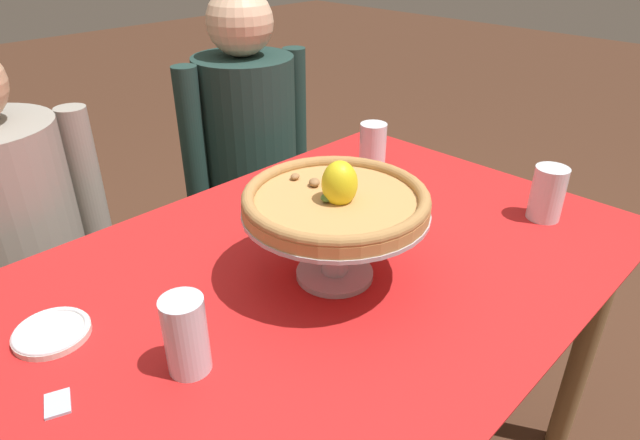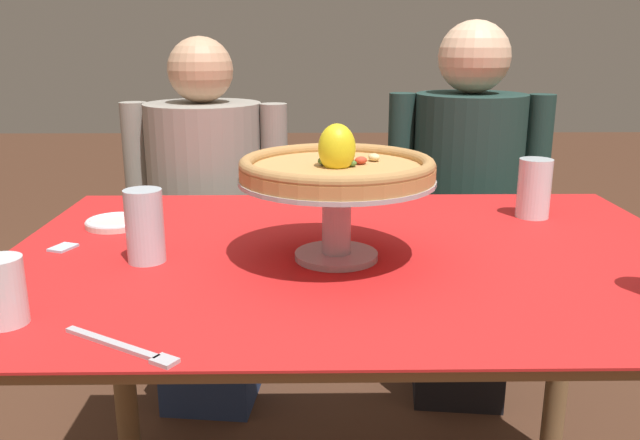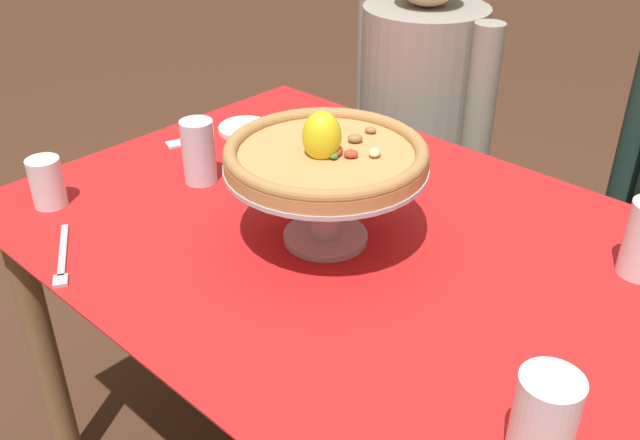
{
  "view_description": "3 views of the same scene",
  "coord_description": "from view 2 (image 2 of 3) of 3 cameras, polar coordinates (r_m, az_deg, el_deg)",
  "views": [
    {
      "loc": [
        -0.7,
        -0.66,
        1.39
      ],
      "look_at": [
        0.0,
        0.03,
        0.84
      ],
      "focal_mm": 30.63,
      "sensor_mm": 36.0,
      "label": 1
    },
    {
      "loc": [
        -0.08,
        -1.19,
        1.15
      ],
      "look_at": [
        -0.07,
        0.01,
        0.81
      ],
      "focal_mm": 36.38,
      "sensor_mm": 36.0,
      "label": 2
    },
    {
      "loc": [
        0.7,
        -0.85,
        1.45
      ],
      "look_at": [
        -0.04,
        -0.06,
        0.8
      ],
      "focal_mm": 39.57,
      "sensor_mm": 36.0,
      "label": 3
    }
  ],
  "objects": [
    {
      "name": "dining_table",
      "position": [
        1.29,
        2.94,
        -7.07
      ],
      "size": [
        1.34,
        0.93,
        0.75
      ],
      "color": "olive",
      "rests_on": "ground"
    },
    {
      "name": "pizza",
      "position": [
        1.16,
        1.51,
        4.73
      ],
      "size": [
        0.35,
        0.35,
        0.1
      ],
      "color": "tan",
      "rests_on": "pizza_stand"
    },
    {
      "name": "diner_right",
      "position": [
        2.11,
        12.54,
        -0.3
      ],
      "size": [
        0.49,
        0.37,
        1.2
      ],
      "color": "black",
      "rests_on": "ground"
    },
    {
      "name": "water_glass_side_left",
      "position": [
        1.22,
        -15.14,
        -0.82
      ],
      "size": [
        0.07,
        0.07,
        0.14
      ],
      "color": "silver",
      "rests_on": "dining_table"
    },
    {
      "name": "diner_left",
      "position": [
        2.05,
        -9.79,
        -1.16
      ],
      "size": [
        0.5,
        0.39,
        1.16
      ],
      "color": "navy",
      "rests_on": "ground"
    },
    {
      "name": "water_glass_back_right",
      "position": [
        1.55,
        18.29,
        2.32
      ],
      "size": [
        0.07,
        0.07,
        0.13
      ],
      "color": "white",
      "rests_on": "dining_table"
    },
    {
      "name": "side_plate",
      "position": [
        1.48,
        -17.53,
        -0.19
      ],
      "size": [
        0.13,
        0.13,
        0.02
      ],
      "color": "silver",
      "rests_on": "dining_table"
    },
    {
      "name": "sugar_packet",
      "position": [
        1.36,
        -21.67,
        -2.27
      ],
      "size": [
        0.05,
        0.06,
        0.0
      ],
      "primitive_type": "cube",
      "rotation": [
        0.0,
        0.0,
        1.2
      ],
      "color": "silver",
      "rests_on": "dining_table"
    },
    {
      "name": "water_glass_front_left",
      "position": [
        1.03,
        -26.14,
        -5.99
      ],
      "size": [
        0.07,
        0.07,
        0.1
      ],
      "color": "white",
      "rests_on": "dining_table"
    },
    {
      "name": "dinner_fork",
      "position": [
        0.91,
        -16.76,
        -10.71
      ],
      "size": [
        0.18,
        0.12,
        0.01
      ],
      "color": "#B7B7C1",
      "rests_on": "dining_table"
    },
    {
      "name": "pizza_stand",
      "position": [
        1.18,
        1.48,
        1.59
      ],
      "size": [
        0.36,
        0.36,
        0.15
      ],
      "color": "#B7B7C1",
      "rests_on": "dining_table"
    }
  ]
}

